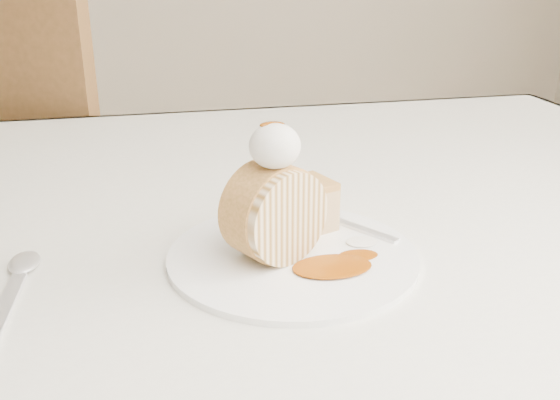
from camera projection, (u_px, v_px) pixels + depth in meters
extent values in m
cube|color=silver|center=(217.00, 217.00, 0.73)|extent=(1.40, 0.90, 0.04)
cube|color=silver|center=(190.00, 184.00, 1.18)|extent=(1.40, 0.01, 0.28)
cylinder|color=brown|center=(491.00, 286.00, 1.33)|extent=(0.06, 0.06, 0.71)
cube|color=brown|center=(53.00, 203.00, 1.46)|extent=(0.60, 0.60, 0.04)
cylinder|color=brown|center=(170.00, 265.00, 1.70)|extent=(0.04, 0.04, 0.45)
cylinder|color=brown|center=(35.00, 254.00, 1.76)|extent=(0.04, 0.04, 0.45)
cylinder|color=brown|center=(109.00, 350.00, 1.34)|extent=(0.04, 0.04, 0.45)
cylinder|color=white|center=(293.00, 256.00, 0.59)|extent=(0.30, 0.30, 0.01)
cylinder|color=beige|center=(275.00, 213.00, 0.56)|extent=(0.10, 0.08, 0.09)
cube|color=tan|center=(305.00, 208.00, 0.63)|extent=(0.07, 0.06, 0.04)
ellipsoid|color=white|center=(275.00, 146.00, 0.54)|extent=(0.05, 0.05, 0.04)
ellipsoid|color=#873B05|center=(272.00, 119.00, 0.54)|extent=(0.02, 0.02, 0.00)
cube|color=silver|center=(355.00, 227.00, 0.64)|extent=(0.09, 0.13, 0.00)
cube|color=silver|center=(2.00, 315.00, 0.49)|extent=(0.03, 0.16, 0.00)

